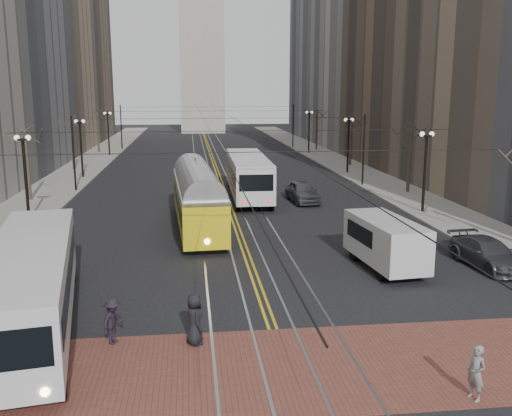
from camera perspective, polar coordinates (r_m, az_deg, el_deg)
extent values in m
plane|color=black|center=(22.58, 1.35, -11.05)|extent=(260.00, 260.00, 0.00)
cube|color=gray|center=(67.27, -16.98, 3.81)|extent=(5.00, 140.00, 0.15)
cube|color=gray|center=(68.57, 8.58, 4.33)|extent=(5.00, 140.00, 0.15)
cube|color=brown|center=(18.99, 3.09, -15.66)|extent=(25.00, 6.00, 0.01)
cube|color=gray|center=(66.26, -4.08, 4.11)|extent=(4.80, 130.00, 0.02)
cube|color=gold|center=(66.25, -4.08, 4.11)|extent=(0.42, 130.00, 0.01)
cube|color=brown|center=(109.56, -19.39, 16.98)|extent=(16.00, 20.00, 40.00)
cube|color=brown|center=(72.90, 17.18, 17.72)|extent=(16.00, 20.00, 34.00)
cube|color=slate|center=(110.91, 8.63, 17.41)|extent=(16.00, 20.00, 40.00)
cylinder|color=black|center=(40.52, -22.01, 2.43)|extent=(0.20, 0.20, 5.60)
cylinder|color=black|center=(59.89, -17.07, 5.51)|extent=(0.20, 0.20, 5.60)
cylinder|color=black|center=(79.57, -14.53, 7.06)|extent=(0.20, 0.20, 5.60)
cylinder|color=black|center=(42.46, 16.50, 3.20)|extent=(0.20, 0.20, 5.60)
cylinder|color=black|center=(61.22, 9.19, 6.00)|extent=(0.20, 0.20, 5.60)
cylinder|color=black|center=(80.57, 5.32, 7.44)|extent=(0.20, 0.20, 5.60)
cylinder|color=#382D23|center=(48.69, -21.86, 3.87)|extent=(0.28, 0.28, 5.60)
cylinder|color=#382D23|center=(66.13, -17.87, 6.00)|extent=(0.28, 0.28, 5.60)
cylinder|color=#382D23|center=(83.80, -15.53, 7.23)|extent=(0.28, 0.28, 5.60)
cylinder|color=#382D23|center=(50.55, 15.07, 4.57)|extent=(0.28, 0.28, 5.60)
cylinder|color=#382D23|center=(67.51, 9.45, 6.51)|extent=(0.28, 0.28, 5.60)
cylinder|color=#382D23|center=(84.90, 6.09, 7.64)|extent=(0.28, 0.28, 5.60)
cylinder|color=black|center=(65.68, -5.48, 9.27)|extent=(0.03, 120.00, 0.03)
cylinder|color=black|center=(65.82, -2.83, 9.32)|extent=(0.03, 120.00, 0.03)
cylinder|color=black|center=(51.87, -17.77, 5.14)|extent=(0.16, 0.16, 6.60)
cylinder|color=black|center=(87.35, -13.33, 7.83)|extent=(0.16, 0.16, 6.60)
cylinder|color=black|center=(53.31, 10.71, 5.66)|extent=(0.16, 0.16, 6.60)
cylinder|color=black|center=(88.22, 3.73, 8.16)|extent=(0.16, 0.16, 6.60)
cube|color=silver|center=(22.58, -21.53, -7.50)|extent=(4.76, 13.23, 3.24)
cube|color=gold|center=(36.69, -5.86, 0.45)|extent=(3.29, 13.75, 3.21)
cube|color=silver|center=(46.91, -0.80, 3.10)|extent=(3.04, 13.17, 3.43)
cube|color=silver|center=(28.94, 12.79, -3.56)|extent=(2.76, 5.87, 2.51)
imported|color=#43454B|center=(45.36, 4.67, 1.65)|extent=(2.33, 5.06, 1.68)
imported|color=#ABADB3|center=(53.41, 0.87, 3.13)|extent=(1.63, 4.63, 1.52)
imported|color=#3B3E42|center=(30.91, 22.15, -4.21)|extent=(2.48, 5.11, 1.43)
imported|color=black|center=(20.29, -6.19, -10.98)|extent=(0.81, 1.02, 1.83)
imported|color=gray|center=(18.04, 21.17, -15.13)|extent=(0.56, 0.69, 1.63)
imported|color=black|center=(20.87, -14.13, -10.92)|extent=(1.01, 1.21, 1.63)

